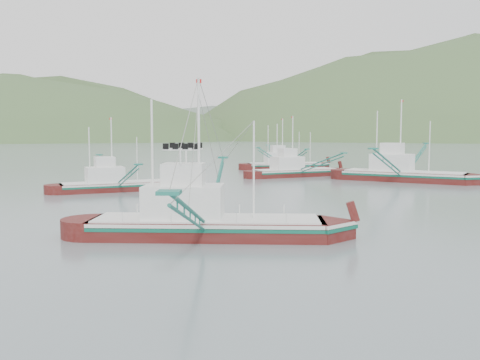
{
  "coord_description": "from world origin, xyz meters",
  "views": [
    {
      "loc": [
        0.86,
        -34.07,
        6.9
      ],
      "look_at": [
        0.0,
        6.0,
        3.2
      ],
      "focal_mm": 40.0,
      "sensor_mm": 36.0,
      "label": 1
    }
  ],
  "objects_px": {
    "main_boat": "(203,213)",
    "bg_boat_right": "(403,163)",
    "bg_boat_far": "(294,163)",
    "bg_boat_extra": "(284,159)",
    "bg_boat_left": "(115,175)"
  },
  "relations": [
    {
      "from": "main_boat",
      "to": "bg_boat_extra",
      "type": "bearing_deg",
      "value": 83.15
    },
    {
      "from": "bg_boat_right",
      "to": "bg_boat_extra",
      "type": "xyz_separation_m",
      "value": [
        -14.87,
        22.94,
        -0.74
      ]
    },
    {
      "from": "bg_boat_far",
      "to": "bg_boat_right",
      "type": "xyz_separation_m",
      "value": [
        14.25,
        -7.28,
        0.48
      ]
    },
    {
      "from": "bg_boat_right",
      "to": "bg_boat_far",
      "type": "bearing_deg",
      "value": -178.12
    },
    {
      "from": "bg_boat_far",
      "to": "bg_boat_left",
      "type": "bearing_deg",
      "value": -164.49
    },
    {
      "from": "bg_boat_far",
      "to": "bg_boat_extra",
      "type": "xyz_separation_m",
      "value": [
        -0.62,
        15.66,
        -0.26
      ]
    },
    {
      "from": "bg_boat_far",
      "to": "bg_boat_left",
      "type": "height_order",
      "value": "bg_boat_far"
    },
    {
      "from": "bg_boat_left",
      "to": "bg_boat_right",
      "type": "distance_m",
      "value": 38.54
    },
    {
      "from": "main_boat",
      "to": "bg_boat_extra",
      "type": "relative_size",
      "value": 1.14
    },
    {
      "from": "bg_boat_right",
      "to": "bg_boat_left",
      "type": "bearing_deg",
      "value": -131.76
    },
    {
      "from": "bg_boat_left",
      "to": "bg_boat_right",
      "type": "height_order",
      "value": "bg_boat_right"
    },
    {
      "from": "main_boat",
      "to": "bg_boat_right",
      "type": "height_order",
      "value": "bg_boat_right"
    },
    {
      "from": "main_boat",
      "to": "bg_boat_extra",
      "type": "height_order",
      "value": "main_boat"
    },
    {
      "from": "bg_boat_far",
      "to": "bg_boat_right",
      "type": "bearing_deg",
      "value": -53.69
    },
    {
      "from": "main_boat",
      "to": "bg_boat_left",
      "type": "height_order",
      "value": "main_boat"
    }
  ]
}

